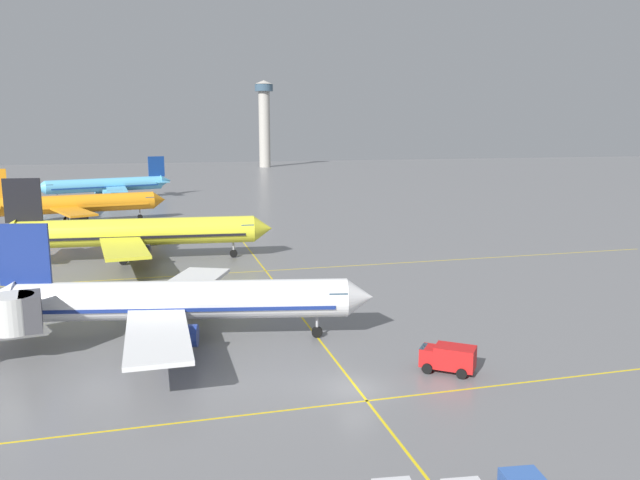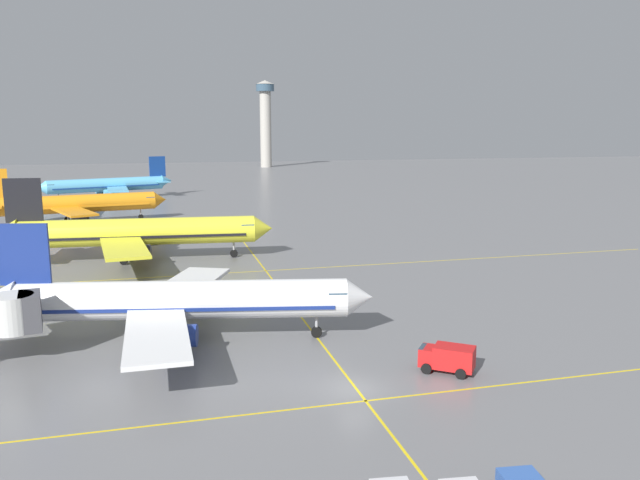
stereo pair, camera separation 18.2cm
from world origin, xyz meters
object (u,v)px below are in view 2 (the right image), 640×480
at_px(airliner_third_row, 74,204).
at_px(service_truck_red_van, 447,357).
at_px(airliner_far_left_stand, 108,185).
at_px(control_tower, 266,117).
at_px(airliner_front_gate, 179,301).
at_px(airliner_second_row, 136,232).

height_order(airliner_third_row, service_truck_red_van, airliner_third_row).
relative_size(airliner_far_left_stand, control_tower, 0.85).
distance_m(airliner_third_row, service_truck_red_van, 94.85).
distance_m(airliner_front_gate, airliner_far_left_stand, 117.64).
bearing_deg(airliner_second_row, airliner_front_gate, -82.59).
relative_size(airliner_second_row, control_tower, 0.95).
bearing_deg(airliner_front_gate, airliner_third_row, 103.10).
relative_size(airliner_second_row, service_truck_red_van, 8.66).
xyz_separation_m(airliner_third_row, control_tower, (65.83, 162.41, 19.25)).
height_order(airliner_second_row, airliner_far_left_stand, airliner_second_row).
relative_size(airliner_second_row, airliner_far_left_stand, 1.12).
height_order(airliner_front_gate, service_truck_red_van, airliner_front_gate).
xyz_separation_m(airliner_front_gate, service_truck_red_van, (19.51, -12.66, -2.41)).
xyz_separation_m(airliner_front_gate, airliner_third_row, (-17.37, 74.69, 0.15)).
height_order(airliner_second_row, control_tower, control_tower).
bearing_deg(airliner_far_left_stand, airliner_front_gate, -83.21).
xyz_separation_m(airliner_front_gate, airliner_second_row, (-4.62, 35.51, 0.44)).
relative_size(airliner_far_left_stand, service_truck_red_van, 7.74).
xyz_separation_m(airliner_far_left_stand, service_truck_red_van, (33.42, -129.47, -2.50)).
distance_m(airliner_front_gate, control_tower, 242.77).
distance_m(service_truck_red_van, control_tower, 252.37).
height_order(airliner_front_gate, airliner_third_row, airliner_third_row).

